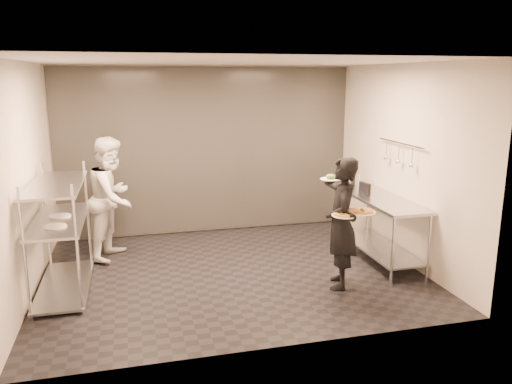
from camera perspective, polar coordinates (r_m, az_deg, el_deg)
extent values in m
cube|color=black|center=(6.91, -2.74, -9.19)|extent=(5.00, 4.00, 0.00)
cube|color=silver|center=(6.40, -3.02, 14.72)|extent=(5.00, 4.00, 0.00)
cube|color=beige|center=(8.45, -5.57, 4.74)|extent=(5.00, 0.00, 2.80)
cube|color=beige|center=(4.61, 2.07, -2.17)|extent=(5.00, 0.00, 2.80)
cube|color=beige|center=(6.51, -25.00, 1.08)|extent=(0.00, 4.00, 2.80)
cube|color=beige|center=(7.41, 16.47, 3.09)|extent=(0.00, 4.00, 2.80)
cube|color=white|center=(8.42, -5.54, 4.71)|extent=(4.90, 0.04, 2.74)
cylinder|color=silver|center=(5.92, -24.95, -6.53)|extent=(0.04, 0.04, 1.50)
cylinder|color=silver|center=(7.37, -22.85, -2.63)|extent=(0.04, 0.04, 1.50)
cylinder|color=silver|center=(5.84, -19.72, -6.33)|extent=(0.04, 0.04, 1.50)
cylinder|color=silver|center=(7.31, -18.67, -2.42)|extent=(0.04, 0.04, 1.50)
cube|color=#A2A5AB|center=(6.83, -20.98, -9.89)|extent=(0.60, 1.60, 0.03)
cube|color=#A2A5AB|center=(6.56, -21.58, -3.01)|extent=(0.60, 1.60, 0.03)
cube|color=#A2A5AB|center=(6.46, -21.91, 0.83)|extent=(0.60, 1.60, 0.03)
cylinder|color=white|center=(6.22, -21.98, -3.66)|extent=(0.26, 0.26, 0.01)
cylinder|color=white|center=(6.65, -21.50, -2.57)|extent=(0.26, 0.26, 0.01)
cylinder|color=silver|center=(6.63, 15.37, -6.45)|extent=(0.04, 0.04, 0.90)
cylinder|color=silver|center=(8.10, 9.42, -2.62)|extent=(0.04, 0.04, 0.90)
cylinder|color=silver|center=(6.90, 19.15, -5.96)|extent=(0.04, 0.04, 0.90)
cylinder|color=silver|center=(8.32, 12.71, -2.35)|extent=(0.04, 0.04, 0.90)
cube|color=#A2A5AB|center=(7.55, 13.77, -6.13)|extent=(0.57, 1.71, 0.03)
cube|color=#A2A5AB|center=(7.35, 14.07, -0.82)|extent=(0.60, 1.80, 0.04)
cylinder|color=silver|center=(7.34, 16.22, 5.39)|extent=(0.02, 1.20, 0.02)
cylinder|color=silver|center=(7.05, 17.44, 3.95)|extent=(0.01, 0.01, 0.22)
sphere|color=silver|center=(7.07, 17.36, 2.91)|extent=(0.07, 0.07, 0.07)
cylinder|color=silver|center=(7.34, 16.02, 4.38)|extent=(0.01, 0.01, 0.22)
sphere|color=silver|center=(7.36, 15.95, 3.38)|extent=(0.07, 0.07, 0.07)
cylinder|color=silver|center=(7.64, 14.71, 4.78)|extent=(0.01, 0.01, 0.22)
sphere|color=silver|center=(7.66, 14.65, 3.82)|extent=(0.07, 0.07, 0.07)
imported|color=black|center=(6.30, 9.71, -3.56)|extent=(0.57, 0.70, 1.66)
imported|color=silver|center=(7.55, -16.09, -0.66)|extent=(0.96, 1.06, 1.78)
cylinder|color=white|center=(6.02, 10.05, -2.65)|extent=(0.30, 0.30, 0.01)
cylinder|color=#A3783A|center=(6.02, 10.05, -2.54)|extent=(0.26, 0.26, 0.02)
cylinder|color=#AD3A17|center=(6.02, 10.05, -2.45)|extent=(0.23, 0.23, 0.01)
sphere|color=#235E15|center=(6.01, 10.06, -2.37)|extent=(0.04, 0.04, 0.04)
cylinder|color=white|center=(6.15, 11.96, -2.24)|extent=(0.34, 0.34, 0.01)
cylinder|color=#A3783A|center=(6.15, 11.97, -2.13)|extent=(0.30, 0.30, 0.02)
cylinder|color=#AD3A17|center=(6.15, 11.97, -2.04)|extent=(0.26, 0.26, 0.01)
sphere|color=#235E15|center=(6.15, 11.97, -1.97)|extent=(0.04, 0.04, 0.04)
cylinder|color=white|center=(6.41, 8.52, 1.47)|extent=(0.26, 0.26, 0.01)
ellipsoid|color=#295C17|center=(6.40, 8.53, 1.77)|extent=(0.13, 0.13, 0.07)
cube|color=black|center=(7.51, 12.32, 0.41)|extent=(0.08, 0.25, 0.18)
cylinder|color=gray|center=(7.94, 10.24, 1.33)|extent=(0.06, 0.06, 0.22)
cylinder|color=gray|center=(8.04, 11.74, 1.33)|extent=(0.06, 0.06, 0.20)
cylinder|color=black|center=(7.99, 11.04, 1.37)|extent=(0.06, 0.06, 0.22)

